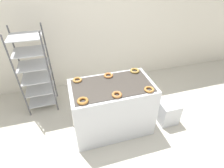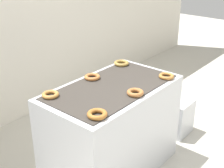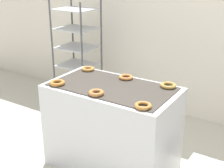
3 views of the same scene
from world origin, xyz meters
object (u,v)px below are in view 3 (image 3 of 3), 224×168
(donut_far_left, at_px, (88,69))
(donut_far_center, at_px, (126,77))
(donut_near_center, at_px, (96,93))
(donut_near_left, at_px, (57,83))
(donut_near_right, at_px, (143,106))
(fryer_machine, at_px, (112,128))
(baking_rack_cart, at_px, (78,56))
(donut_far_right, at_px, (168,85))

(donut_far_left, xyz_separation_m, donut_far_center, (0.48, -0.01, -0.00))
(donut_near_center, xyz_separation_m, donut_far_center, (0.02, 0.49, -0.00))
(donut_near_left, bearing_deg, donut_near_right, -0.87)
(donut_far_center, bearing_deg, donut_near_right, -48.36)
(donut_far_left, bearing_deg, donut_far_center, -1.08)
(fryer_machine, distance_m, donut_near_center, 0.52)
(baking_rack_cart, xyz_separation_m, donut_far_left, (0.66, -0.65, 0.12))
(baking_rack_cart, bearing_deg, fryer_machine, -38.68)
(baking_rack_cart, bearing_deg, donut_near_center, -45.72)
(baking_rack_cart, relative_size, donut_near_center, 11.09)
(baking_rack_cart, bearing_deg, donut_near_left, -59.78)
(fryer_machine, xyz_separation_m, donut_far_left, (-0.47, 0.25, 0.46))
(donut_far_right, bearing_deg, baking_rack_cart, 157.83)
(donut_near_left, bearing_deg, baking_rack_cart, 120.22)
(donut_near_left, relative_size, donut_near_right, 1.05)
(baking_rack_cart, bearing_deg, donut_far_left, -44.50)
(fryer_machine, bearing_deg, donut_far_center, 87.39)
(donut_near_left, xyz_separation_m, donut_far_right, (0.92, 0.51, -0.00))
(donut_near_left, relative_size, donut_far_left, 1.06)
(fryer_machine, bearing_deg, donut_far_left, 151.59)
(baking_rack_cart, height_order, donut_far_center, baking_rack_cart)
(donut_near_center, bearing_deg, fryer_machine, 88.68)
(fryer_machine, xyz_separation_m, donut_near_right, (0.46, -0.26, 0.46))
(fryer_machine, bearing_deg, baking_rack_cart, 141.32)
(fryer_machine, distance_m, donut_far_center, 0.52)
(donut_far_center, bearing_deg, donut_far_left, 178.92)
(donut_far_left, distance_m, donut_far_center, 0.48)
(donut_far_left, xyz_separation_m, donut_far_right, (0.92, 0.01, 0.00))
(fryer_machine, xyz_separation_m, donut_near_center, (-0.01, -0.25, 0.46))
(donut_far_center, bearing_deg, baking_rack_cart, 149.90)
(donut_near_right, bearing_deg, fryer_machine, 150.41)
(donut_far_center, distance_m, donut_far_right, 0.45)
(baking_rack_cart, height_order, donut_near_right, baking_rack_cart)
(donut_near_right, bearing_deg, donut_far_left, 151.00)
(donut_near_right, bearing_deg, donut_near_left, 179.13)
(donut_far_left, height_order, donut_far_center, same)
(fryer_machine, distance_m, donut_near_left, 0.70)
(donut_near_center, xyz_separation_m, donut_near_right, (0.46, -0.01, -0.00))
(fryer_machine, relative_size, donut_near_center, 8.91)
(donut_far_left, relative_size, donut_far_right, 0.92)
(donut_near_center, xyz_separation_m, donut_far_right, (0.46, 0.51, -0.00))
(baking_rack_cart, bearing_deg, donut_far_right, -22.17)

